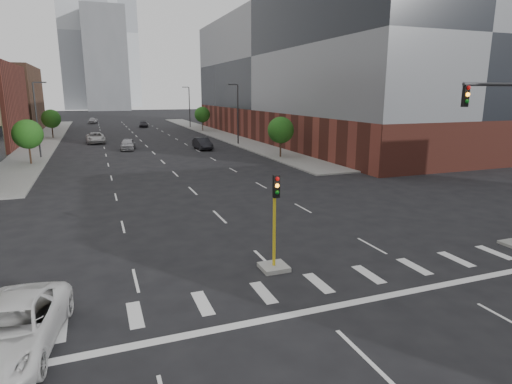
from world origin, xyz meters
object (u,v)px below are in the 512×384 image
car_mid_right (202,144)px  parked_minivan (12,329)px  car_distant (93,120)px  car_far_left (96,138)px  car_deep_right (144,124)px  median_traffic_signal (274,249)px  car_near_left (128,144)px

car_mid_right → parked_minivan: 48.40m
car_mid_right → car_distant: car_mid_right is taller
car_far_left → parked_minivan: size_ratio=1.05×
car_far_left → car_deep_right: size_ratio=1.24×
median_traffic_signal → car_distant: median_traffic_signal is taller
car_near_left → car_mid_right: car_mid_right is taller
median_traffic_signal → car_near_left: median_traffic_signal is taller
median_traffic_signal → car_near_left: bearing=93.7°
car_mid_right → parked_minivan: size_ratio=0.89×
median_traffic_signal → parked_minivan: 10.43m
car_mid_right → car_far_left: 19.54m
car_distant → median_traffic_signal: bearing=-75.9°
car_far_left → car_distant: size_ratio=1.27×
car_deep_right → parked_minivan: 89.53m
car_near_left → car_far_left: (-4.13, 10.47, 0.02)m
median_traffic_signal → car_near_left: size_ratio=0.94×
car_far_left → car_mid_right: bearing=-46.3°
car_far_left → parked_minivan: car_far_left is taller
car_mid_right → car_far_left: size_ratio=0.85×
median_traffic_signal → parked_minivan: (-10.00, -2.97, -0.19)m
car_mid_right → car_deep_right: size_ratio=1.05×
median_traffic_signal → car_mid_right: (6.99, 42.35, -0.15)m
car_mid_right → parked_minivan: car_mid_right is taller
car_distant → parked_minivan: size_ratio=0.83×
car_deep_right → car_mid_right: bearing=-78.1°
car_mid_right → car_far_left: car_mid_right is taller
car_deep_right → parked_minivan: bearing=-91.3°
car_near_left → car_distant: (-4.39, 57.14, -0.00)m
car_distant → parked_minivan: bearing=-81.5°
car_far_left → car_deep_right: car_far_left is taller
car_distant → car_far_left: bearing=-79.7°
median_traffic_signal → car_near_left: 45.57m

